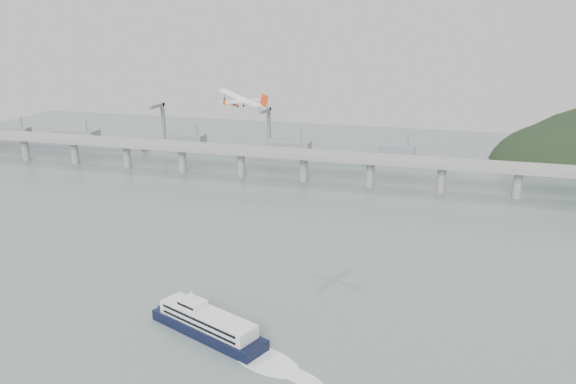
% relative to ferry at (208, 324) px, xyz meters
% --- Properties ---
extents(ground, '(900.00, 900.00, 0.00)m').
position_rel_ferry_xyz_m(ground, '(9.99, 20.24, -4.32)').
color(ground, slate).
rests_on(ground, ground).
extents(bridge, '(800.00, 22.00, 23.90)m').
position_rel_ferry_xyz_m(bridge, '(8.84, 220.24, 13.33)').
color(bridge, gray).
rests_on(bridge, ground).
extents(distant_fleet, '(453.00, 60.90, 40.00)m').
position_rel_ferry_xyz_m(distant_fleet, '(-145.37, 285.32, 1.90)').
color(distant_fleet, slate).
rests_on(distant_fleet, ground).
extents(ferry, '(80.36, 39.04, 15.94)m').
position_rel_ferry_xyz_m(ferry, '(0.00, 0.00, 0.00)').
color(ferry, black).
rests_on(ferry, ground).
extents(airliner, '(32.07, 29.91, 10.61)m').
position_rel_ferry_xyz_m(airliner, '(-18.84, 91.23, 73.04)').
color(airliner, white).
rests_on(airliner, ground).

